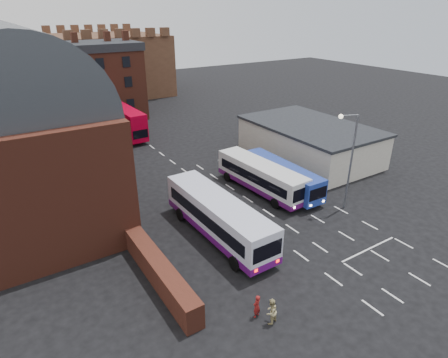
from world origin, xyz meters
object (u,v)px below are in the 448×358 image
pedestrian_beige (271,311)px  pedestrian_red (257,306)px  bus_white_inbound (261,175)px  bus_blue (281,175)px  bus_red_double (126,121)px  street_lamp (349,154)px  bus_white_outbound (218,215)px

pedestrian_beige → pedestrian_red: bearing=-80.9°
bus_white_inbound → bus_blue: bus_white_inbound is taller
bus_white_inbound → bus_red_double: bus_red_double is taller
street_lamp → bus_blue: bearing=111.0°
bus_white_inbound → pedestrian_red: size_ratio=7.14×
bus_white_inbound → bus_blue: 2.08m
bus_white_outbound → street_lamp: street_lamp is taller
pedestrian_beige → bus_white_outbound: bearing=-120.0°
street_lamp → pedestrian_beige: street_lamp is taller
bus_red_double → pedestrian_beige: bus_red_double is taller
pedestrian_beige → bus_red_double: bearing=-113.7°
bus_white_outbound → bus_white_inbound: size_ratio=1.11×
street_lamp → bus_white_outbound: bearing=169.8°
bus_red_double → street_lamp: 33.11m
bus_blue → pedestrian_red: 17.76m
bus_white_inbound → street_lamp: (4.20, -6.89, 3.65)m
bus_blue → pedestrian_red: bus_blue is taller
bus_red_double → pedestrian_red: (-5.31, -38.07, -1.44)m
bus_white_outbound → pedestrian_red: (-2.69, -8.72, -1.20)m
bus_white_outbound → bus_white_inbound: (7.95, 4.70, -0.20)m
street_lamp → pedestrian_red: bearing=-156.3°
bus_red_double → pedestrian_beige: (-4.90, -38.92, -1.37)m
bus_white_outbound → pedestrian_beige: bus_white_outbound is taller
pedestrian_red → pedestrian_beige: bearing=98.9°
pedestrian_red → pedestrian_beige: pedestrian_beige is taller
bus_white_inbound → bus_blue: size_ratio=1.08×
bus_red_double → pedestrian_beige: 39.25m
bus_white_outbound → street_lamp: 12.82m
street_lamp → pedestrian_red: (-14.84, -6.53, -4.65)m
bus_blue → street_lamp: 7.47m
bus_white_inbound → bus_white_outbound: bearing=27.1°
bus_red_double → street_lamp: size_ratio=1.17×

